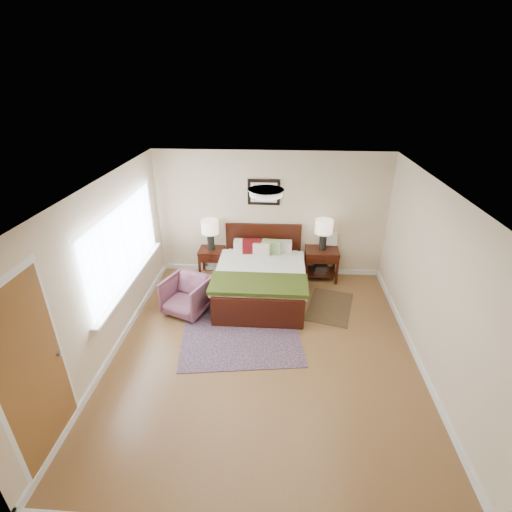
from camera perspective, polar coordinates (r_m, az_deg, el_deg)
name	(u,v)px	position (r m, az deg, el deg)	size (l,w,h in m)	color
floor	(264,351)	(5.78, 1.26, -14.33)	(5.00, 5.00, 0.00)	brown
back_wall	(271,215)	(7.32, 2.28, 6.30)	(4.50, 0.04, 2.50)	beige
front_wall	(250,444)	(3.15, -0.90, -26.94)	(4.50, 0.04, 2.50)	beige
left_wall	(104,274)	(5.60, -22.31, -2.51)	(0.04, 5.00, 2.50)	beige
right_wall	(435,285)	(5.46, 25.78, -3.98)	(0.04, 5.00, 2.50)	beige
ceiling	(266,189)	(4.55, 1.57, 10.20)	(4.50, 5.00, 0.02)	white
window	(126,244)	(6.09, -19.41, 1.68)	(0.11, 2.72, 1.32)	silver
door	(34,375)	(4.47, -31.03, -15.39)	(0.06, 1.00, 2.18)	silver
ceil_fixture	(266,192)	(4.56, 1.57, 9.78)	(0.44, 0.44, 0.08)	white
bed	(261,273)	(6.76, 0.73, -2.58)	(1.63, 1.96, 1.06)	#361308
wall_art	(264,192)	(7.15, 1.21, 9.78)	(0.62, 0.05, 0.50)	black
nightstand_left	(211,255)	(7.52, -6.87, 0.15)	(0.49, 0.44, 0.58)	#361308
nightstand_right	(321,261)	(7.49, 9.99, -0.82)	(0.65, 0.49, 0.65)	#361308
lamp_left	(210,229)	(7.32, -7.07, 4.08)	(0.34, 0.34, 0.61)	black
lamp_right	(324,229)	(7.22, 10.40, 4.07)	(0.34, 0.34, 0.61)	black
armchair	(187,296)	(6.52, -10.61, -6.00)	(0.69, 0.71, 0.65)	brown
rug_persian	(240,316)	(6.47, -2.44, -9.17)	(1.86, 2.62, 0.01)	#0D0E44
rug_navy	(330,306)	(6.83, 11.27, -7.62)	(0.73, 1.10, 0.01)	black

